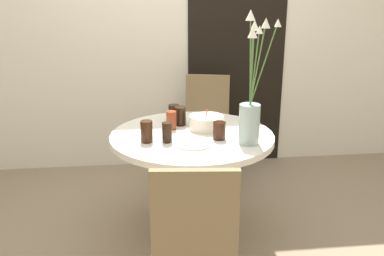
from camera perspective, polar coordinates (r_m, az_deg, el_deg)
name	(u,v)px	position (r m, az deg, el deg)	size (l,w,h in m)	color
ground_plane	(192,231)	(3.10, 0.00, -13.53)	(16.00, 16.00, 0.00)	#89755B
wall_back	(176,27)	(3.93, -2.19, 13.36)	(8.00, 0.05, 2.60)	beige
doorway_panel	(237,57)	(4.02, 5.96, 9.42)	(0.90, 0.01, 2.05)	black
dining_table	(192,156)	(2.84, 0.00, -3.70)	(1.07, 1.07, 0.72)	silver
chair_left_flank	(206,122)	(3.72, 1.90, 0.77)	(0.49, 0.49, 0.91)	beige
chair_far_back	(194,240)	(2.04, 0.31, -14.70)	(0.44, 0.44, 0.91)	beige
birthday_cake	(206,122)	(2.87, 1.94, 0.75)	(0.23, 0.23, 0.14)	white
flower_vase	(251,105)	(2.57, 7.83, 3.01)	(0.18, 0.41, 0.79)	#9EB2AD
side_plate	(194,144)	(2.59, 0.23, -2.17)	(0.21, 0.21, 0.01)	silver
drink_glass_0	(147,132)	(2.63, -6.07, -0.47)	(0.07, 0.07, 0.14)	#33190C
drink_glass_1	(174,113)	(3.05, -2.41, 2.05)	(0.08, 0.08, 0.12)	black
drink_glass_2	(180,116)	(2.95, -1.59, 1.60)	(0.08, 0.08, 0.13)	black
drink_glass_3	(219,131)	(2.68, 3.66, -0.35)	(0.08, 0.08, 0.11)	#33190C
drink_glass_4	(167,132)	(2.62, -3.35, -0.59)	(0.06, 0.06, 0.13)	black
drink_glass_5	(171,120)	(2.87, -2.78, 1.04)	(0.07, 0.07, 0.12)	maroon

